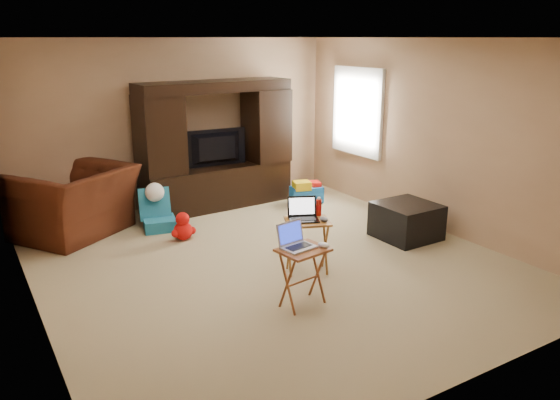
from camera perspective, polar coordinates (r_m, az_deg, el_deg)
floor at (r=6.38m, az=-0.94°, el=-6.46°), size 5.50×5.50×0.00m
ceiling at (r=5.87m, az=-1.06°, el=16.62°), size 5.50×5.50×0.00m
wall_back at (r=8.45m, az=-10.53°, el=7.85°), size 5.00×0.00×5.00m
wall_front at (r=3.96m, az=19.54°, el=-2.81°), size 5.00×0.00×5.00m
wall_left at (r=5.24m, az=-25.32°, el=1.18°), size 0.00×5.50×5.50m
wall_right at (r=7.55m, az=15.73°, el=6.48°), size 0.00×5.50×5.50m
window_pane at (r=8.63m, az=8.18°, el=9.15°), size 0.00×1.20×1.20m
window_frame at (r=8.62m, az=8.07°, el=9.14°), size 0.06×1.14×1.34m
entertainment_center at (r=8.25m, az=-6.69°, el=5.68°), size 2.35×0.69×1.90m
television at (r=8.21m, az=-6.55°, el=5.37°), size 0.97×0.18×0.56m
recliner at (r=7.58m, az=-20.72°, el=-0.21°), size 1.80×1.75×0.89m
child_rocker at (r=7.50m, az=-12.55°, el=-1.02°), size 0.51×0.56×0.56m
plush_toy at (r=7.09m, az=-10.11°, el=-2.69°), size 0.34×0.28×0.37m
push_toy at (r=8.51m, az=2.78°, el=0.85°), size 0.58×0.49×0.38m
ottoman at (r=7.23m, az=13.08°, el=-2.14°), size 0.72×0.72×0.46m
tray_table_left at (r=5.29m, az=2.39°, el=-8.06°), size 0.50×0.42×0.59m
tray_table_right at (r=6.01m, az=2.87°, el=-4.87°), size 0.57×0.52×0.60m
laptop_left at (r=5.14m, az=1.98°, el=-3.84°), size 0.34×0.30×0.24m
laptop_right at (r=5.86m, az=2.50°, el=-1.04°), size 0.40×0.37×0.24m
mouse_left at (r=5.21m, az=4.58°, el=-4.71°), size 0.11×0.14×0.05m
mouse_right at (r=5.87m, az=4.63°, el=-2.01°), size 0.09×0.13×0.05m
water_bottle at (r=6.05m, az=4.07°, el=-0.78°), size 0.06×0.06×0.19m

